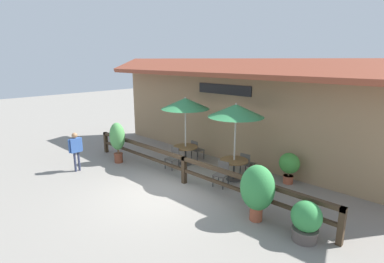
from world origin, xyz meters
name	(u,v)px	position (x,y,z in m)	size (l,w,h in m)	color
ground_plane	(161,192)	(0.00, 0.00, 0.00)	(60.00, 60.00, 0.00)	gray
building_facade	(238,111)	(0.00, 4.10, 2.17)	(14.28, 1.49, 4.23)	#997A56
patio_railing	(184,164)	(0.00, 1.05, 0.70)	(10.40, 0.14, 0.95)	#3D2D1E
patio_umbrella_near	(185,104)	(-1.37, 2.49, 2.50)	(1.92, 1.92, 2.76)	#B7B2A8
dining_table_near	(186,150)	(-1.37, 2.49, 0.60)	(0.99, 0.99, 0.74)	brown
chair_near_streetside	(173,157)	(-1.35, 1.78, 0.46)	(0.44, 0.44, 0.84)	#514C47
chair_near_wallside	(196,149)	(-1.43, 3.20, 0.46)	(0.46, 0.46, 0.84)	#514C47
patio_umbrella_middle	(236,111)	(1.05, 2.50, 2.50)	(1.92, 1.92, 2.76)	#B7B2A8
dining_table_middle	(234,164)	(1.05, 2.50, 0.60)	(0.99, 0.99, 0.74)	brown
chair_middle_streetside	(222,173)	(1.07, 1.78, 0.46)	(0.49, 0.49, 0.84)	#514C47
chair_middle_wallside	(247,163)	(1.11, 3.21, 0.46)	(0.44, 0.44, 0.84)	#514C47
potted_plant_entrance_palm	(117,138)	(-3.51, 0.67, 1.03)	(0.68, 0.61, 1.69)	brown
potted_plant_corner_fern	(257,189)	(3.13, 0.66, 0.89)	(0.93, 0.83, 1.55)	#9E4C33
potted_plant_tall_tropical	(306,221)	(4.47, 0.66, 0.51)	(0.72, 0.65, 1.00)	#564C47
potted_plant_small_flowering	(289,165)	(2.60, 3.55, 0.67)	(0.71, 0.64, 1.09)	#9E4C33
pedestrian	(76,147)	(-3.78, -0.98, 0.98)	(0.21, 0.54, 1.52)	#2D334C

